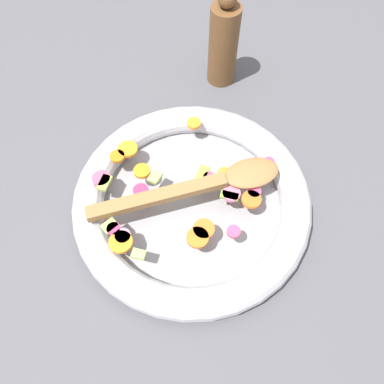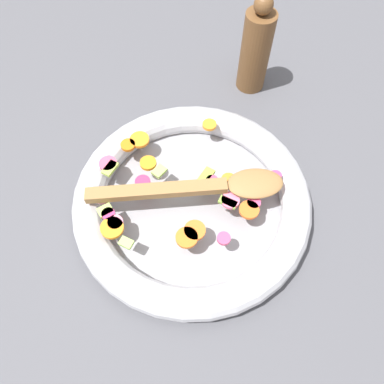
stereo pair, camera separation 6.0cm
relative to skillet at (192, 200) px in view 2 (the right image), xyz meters
The scene contains 5 objects.
ground_plane 0.02m from the skillet, ahead, with size 4.00×4.00×0.00m, color #4C4C51.
skillet is the anchor object (origin of this frame).
chopped_vegetables 0.05m from the skillet, 119.39° to the right, with size 0.26×0.31×0.01m.
wooden_spoon 0.05m from the skillet, 64.75° to the left, with size 0.17×0.30×0.01m.
pepper_mill 0.32m from the skillet, 127.27° to the left, with size 0.06×0.06×0.20m.
Camera 2 is at (0.26, -0.15, 0.57)m, focal length 35.00 mm.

